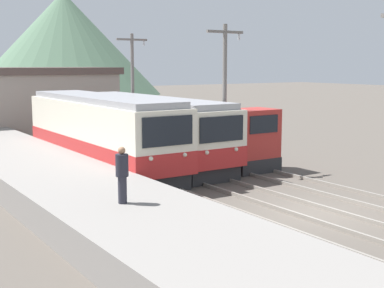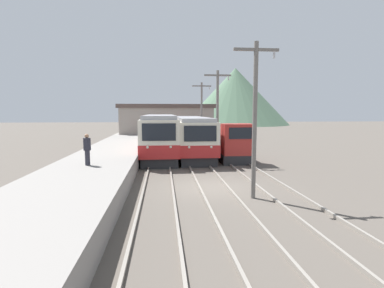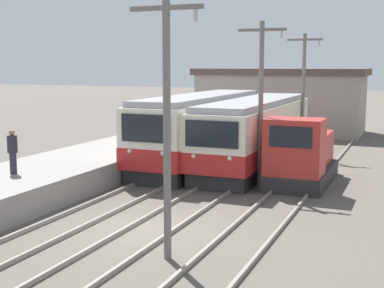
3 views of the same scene
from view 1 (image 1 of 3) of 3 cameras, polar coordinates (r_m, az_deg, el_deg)
The scene contains 13 objects.
ground_plane at distance 18.91m, azimuth 12.26°, elevation -7.33°, with size 200.00×200.00×0.00m, color #564F47.
platform_left at distance 15.07m, azimuth -4.70°, elevation -9.22°, with size 4.50×54.00×1.04m, color gray.
track_left at distance 17.18m, azimuth 6.14°, elevation -8.56°, with size 1.54×60.00×0.14m.
track_center at distance 19.03m, azimuth 12.69°, elevation -7.03°, with size 1.54×60.00×0.14m.
track_right at distance 21.25m, azimuth 18.32°, elevation -5.63°, with size 1.54×60.00×0.14m.
commuter_train_left at distance 26.28m, azimuth -9.65°, elevation 0.91°, with size 2.84×12.65×3.61m.
commuter_train_center at distance 27.96m, azimuth -4.81°, elevation 1.28°, with size 2.84×13.08×3.42m.
shunting_locomotive at distance 26.85m, azimuth 4.33°, elevation 0.14°, with size 2.40×5.30×3.00m.
catenary_mast_mid at distance 24.66m, azimuth 3.51°, elevation 5.39°, with size 2.00×0.20×6.90m.
catenary_mast_far at distance 32.40m, azimuth -6.34°, elevation 6.09°, with size 2.00×0.20×6.90m.
person_on_platform at distance 15.79m, azimuth -7.47°, elevation -3.06°, with size 0.38×0.38×1.69m.
station_building at distance 40.30m, azimuth -17.30°, elevation 4.36°, with size 12.60×6.30×4.88m.
mountain_backdrop at distance 94.51m, azimuth -13.46°, elevation 10.37°, with size 32.49×32.49×17.15m.
Camera 1 is at (-13.17, -12.59, 5.09)m, focal length 50.00 mm.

